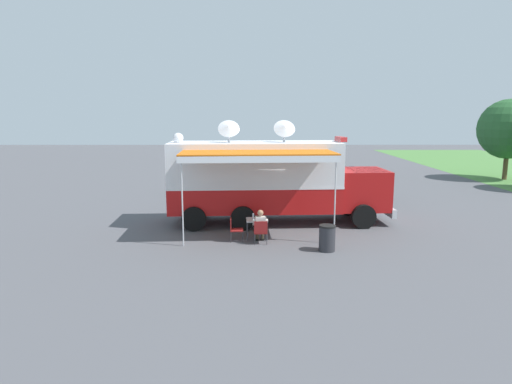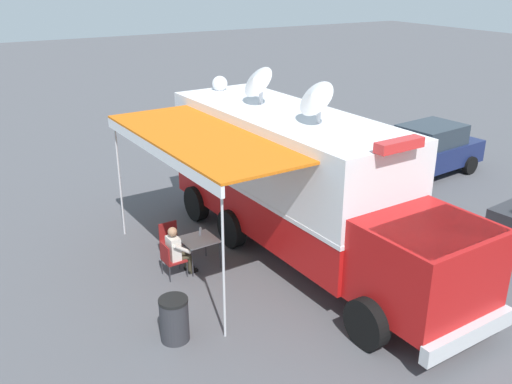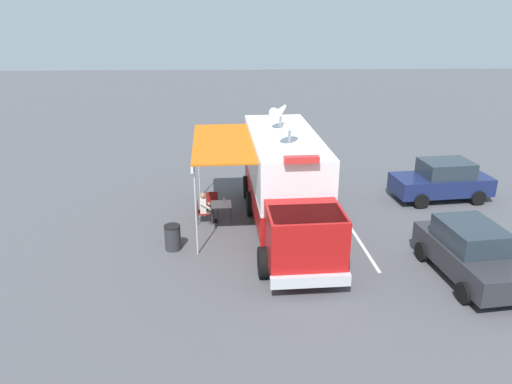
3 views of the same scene
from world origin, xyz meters
The scene contains 12 objects.
ground_plane centered at (0.00, 0.00, 0.00)m, with size 100.00×100.00×0.00m, color #515156.
lot_stripe centered at (-2.64, 2.04, 0.00)m, with size 0.12×4.80×0.01m, color silver.
command_truck centered at (-0.01, 0.75, 1.95)m, with size 5.26×9.61×4.53m.
folding_table centered at (2.46, 0.09, 0.67)m, with size 0.84×0.84×0.73m.
water_bottle centered at (2.34, -0.05, 0.83)m, with size 0.07×0.07×0.22m.
folding_chair_at_table centered at (3.26, 0.22, 0.51)m, with size 0.50×0.50×0.87m.
folding_chair_beside_table centered at (2.85, -0.76, 0.51)m, with size 0.50×0.50×0.87m.
seated_responder centered at (3.07, 0.21, 0.65)m, with size 0.68×0.57×1.25m.
trash_bin centered at (4.09, 2.51, 0.46)m, with size 0.57×0.57×0.91m.
car_behind_truck centered at (-7.19, -1.94, 0.88)m, with size 4.37×2.37×1.76m.
car_far_corner centered at (-5.43, 4.78, 0.88)m, with size 2.40×4.39×1.76m.
tree_far_left centered at (-12.97, 18.10, 3.62)m, with size 4.24×4.24×5.75m.
Camera 1 is at (18.98, -0.00, 4.67)m, focal length 31.37 mm.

